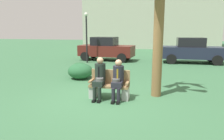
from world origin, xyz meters
TOP-DOWN VIEW (x-y plane):
  - ground_plane at (0.00, 0.00)m, footprint 80.00×80.00m
  - park_bench at (0.26, 0.23)m, footprint 1.25×0.44m
  - seated_man_left at (-0.03, 0.11)m, footprint 0.34×0.72m
  - seated_man_right at (0.55, 0.11)m, footprint 0.34×0.72m
  - shrub_near_bench at (-1.64, 2.57)m, footprint 1.13×1.03m
  - shrub_mid_lawn at (-2.05, 3.58)m, footprint 0.91×0.83m
  - parked_car_near at (-1.97, 8.55)m, footprint 4.04×2.04m
  - parked_car_far at (3.89, 8.55)m, footprint 3.91×1.72m
  - street_lamp at (-2.94, 7.16)m, footprint 0.24×0.24m

SIDE VIEW (x-z plane):
  - ground_plane at x=0.00m, z-range 0.00..0.00m
  - shrub_mid_lawn at x=-2.05m, z-range 0.00..0.57m
  - shrub_near_bench at x=-1.64m, z-range 0.00..0.70m
  - park_bench at x=0.26m, z-range -0.06..0.84m
  - seated_man_right at x=0.55m, z-range 0.07..1.34m
  - seated_man_left at x=-0.03m, z-range 0.07..1.39m
  - parked_car_near at x=-1.97m, z-range 0.00..1.68m
  - parked_car_far at x=3.89m, z-range 0.00..1.68m
  - street_lamp at x=-2.94m, z-range 0.39..3.67m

